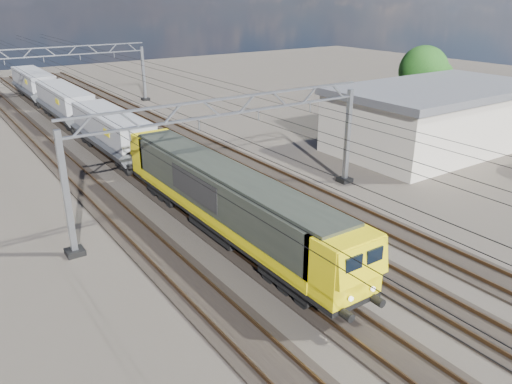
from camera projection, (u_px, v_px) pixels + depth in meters
ground at (270, 236)px, 27.65m from camera, size 160.00×160.00×0.00m
track_outer_west at (171, 266)px, 24.47m from camera, size 2.60×140.00×0.30m
track_loco at (239, 245)px, 26.57m from camera, size 2.60×140.00×0.30m
track_inner_east at (298, 226)px, 28.68m from camera, size 2.60×140.00×0.30m
track_outer_east at (348, 211)px, 30.78m from camera, size 2.60×140.00×0.30m
catenary_gantry_mid at (231, 151)px, 29.28m from camera, size 19.90×0.90×7.11m
catenary_gantry_far at (65, 75)px, 56.87m from camera, size 19.90×0.90×7.11m
overhead_wires at (197, 108)px, 31.66m from camera, size 12.03×140.00×0.53m
locomotive at (225, 197)px, 26.81m from camera, size 2.76×21.10×3.62m
hopper_wagon_lead at (112, 130)px, 40.41m from camera, size 3.38×13.00×3.25m
hopper_wagon_mid at (65, 102)px, 51.30m from camera, size 3.38×13.00×3.25m
hopper_wagon_third at (34, 83)px, 62.18m from camera, size 3.38×13.00×3.25m
industrial_shed at (436, 117)px, 42.82m from camera, size 18.60×10.60×5.40m
tree_far at (427, 72)px, 52.37m from camera, size 5.57×5.17×7.65m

